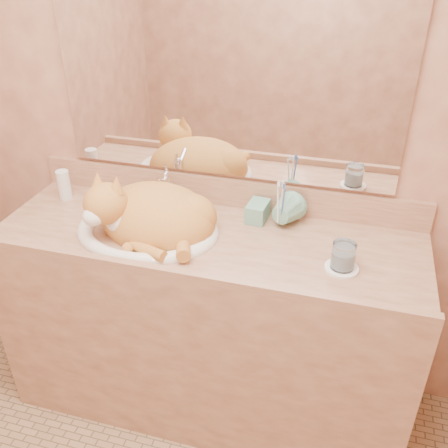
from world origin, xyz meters
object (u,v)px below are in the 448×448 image
(vanity_counter, at_px, (208,324))
(cat, at_px, (150,213))
(sink_basin, at_px, (146,212))
(toothbrush_cup, at_px, (280,217))
(water_glass, at_px, (343,256))
(soap_dispenser, at_px, (254,208))

(vanity_counter, height_order, cat, cat)
(vanity_counter, xyz_separation_m, sink_basin, (-0.22, -0.02, 0.51))
(toothbrush_cup, xyz_separation_m, water_glass, (0.25, -0.19, 0.00))
(soap_dispenser, height_order, water_glass, soap_dispenser)
(vanity_counter, bearing_deg, water_glass, -7.78)
(toothbrush_cup, distance_m, water_glass, 0.31)
(sink_basin, relative_size, soap_dispenser, 3.23)
(cat, height_order, soap_dispenser, cat)
(vanity_counter, distance_m, cat, 0.55)
(cat, bearing_deg, vanity_counter, 13.02)
(sink_basin, bearing_deg, cat, 28.84)
(sink_basin, xyz_separation_m, soap_dispenser, (0.37, 0.14, -0.00))
(vanity_counter, distance_m, soap_dispenser, 0.54)
(vanity_counter, height_order, soap_dispenser, soap_dispenser)
(sink_basin, height_order, soap_dispenser, sink_basin)
(cat, bearing_deg, water_glass, 4.54)
(soap_dispenser, relative_size, water_glass, 1.77)
(water_glass, bearing_deg, cat, 175.77)
(soap_dispenser, distance_m, water_glass, 0.40)
(sink_basin, distance_m, soap_dispenser, 0.40)
(vanity_counter, bearing_deg, soap_dispenser, 39.58)
(toothbrush_cup, relative_size, water_glass, 1.29)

